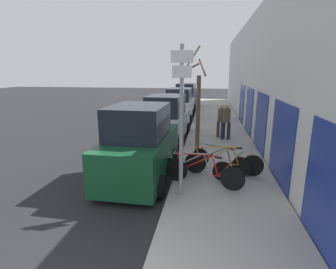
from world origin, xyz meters
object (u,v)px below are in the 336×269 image
Objects in this scene: parked_car_2 at (179,106)px; pedestrian_near at (221,118)px; bicycle_0 at (203,172)px; signpost at (182,118)px; street_tree at (197,107)px; pedestrian_far at (226,119)px; bicycle_1 at (196,168)px; bicycle_2 at (224,163)px; parked_car_0 at (140,146)px; parked_car_3 at (186,97)px; bicycle_3 at (220,160)px; parked_car_1 at (166,120)px.

pedestrian_near is (2.75, -5.52, 0.11)m from parked_car_2.
signpost is at bearing 155.10° from bicycle_0.
pedestrian_far is at bearing 57.27° from street_tree.
bicycle_0 is at bearing -148.66° from bicycle_1.
bicycle_2 is at bearing -18.98° from bicycle_0.
parked_car_3 is (0.06, 16.60, -0.02)m from parked_car_0.
bicycle_3 is 2.75m from parked_car_0.
parked_car_0 is 5.16m from parked_car_1.
parked_car_1 reaches higher than bicycle_0.
bicycle_3 is (0.54, 1.29, -0.03)m from bicycle_0.
parked_car_0 is 3.50m from street_tree.
parked_car_0 is at bearing -87.57° from parked_car_3.
parked_car_3 is (-2.55, 15.91, 0.54)m from bicycle_3.
bicycle_0 is at bearing -14.75° from parked_car_0.
pedestrian_near reaches higher than bicycle_0.
parked_car_2 is at bearing 115.76° from pedestrian_far.
pedestrian_far is (3.00, -0.16, 0.15)m from parked_car_1.
parked_car_1 is at bearing -87.51° from parked_car_3.
parked_car_3 is 11.55m from pedestrian_near.
signpost is at bearing 166.40° from bicycle_1.
pedestrian_near reaches higher than bicycle_3.
bicycle_1 is at bearing -104.12° from pedestrian_far.
signpost is at bearing 143.04° from bicycle_2.
bicycle_3 is at bearing 16.14° from parked_car_0.
parked_car_2 is at bearing 96.61° from signpost.
bicycle_3 is at bearing -96.47° from pedestrian_far.
bicycle_1 is 0.53× the size of parked_car_2.
parked_car_3 reaches higher than parked_car_2.
parked_car_1 is 1.06× the size of parked_car_2.
pedestrian_far is at bearing 60.24° from parked_car_0.
bicycle_2 is at bearing -78.12° from parked_car_3.
street_tree reaches higher than pedestrian_far.
parked_car_1 is at bearing 102.59° from signpost.
bicycle_3 is at bearing 60.52° from signpost.
bicycle_0 is at bearing -82.48° from pedestrian_near.
bicycle_2 is 3.13m from street_tree.
parked_car_0 is (-2.70, -0.35, 0.53)m from bicycle_2.
bicycle_3 is 10.54m from parked_car_2.
street_tree is at bearing -49.89° from parked_car_1.
signpost reaches higher than pedestrian_near.
signpost is 1.97m from bicycle_0.
street_tree is (-1.02, 2.58, 1.45)m from bicycle_2.
bicycle_0 is at bearing -80.69° from parked_car_3.
bicycle_1 is 3.41m from street_tree.
bicycle_0 is at bearing -66.92° from parked_car_1.
parked_car_1 is at bearing 34.40° from bicycle_0.
parked_car_2 reaches higher than bicycle_2.
parked_car_1 is at bearing 21.44° from bicycle_1.
parked_car_2 is (-1.41, 12.21, -1.27)m from signpost.
bicycle_3 is (1.13, 2.00, -1.77)m from signpost.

